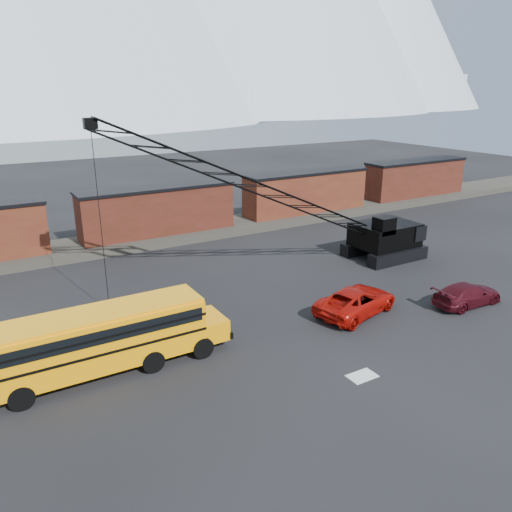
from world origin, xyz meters
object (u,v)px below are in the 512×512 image
at_px(school_bus, 105,338).
at_px(crawler_crane, 273,194).
at_px(red_pickup, 356,301).
at_px(maroon_suv, 467,294).

xyz_separation_m(school_bus, crawler_crane, (13.35, 6.32, 4.34)).
xyz_separation_m(school_bus, red_pickup, (14.63, -1.10, -0.99)).
distance_m(school_bus, red_pickup, 14.71).
bearing_deg(red_pickup, crawler_crane, -4.09).
relative_size(maroon_suv, crawler_crane, 0.19).
bearing_deg(school_bus, maroon_suv, -9.77).
height_order(red_pickup, crawler_crane, crawler_crane).
height_order(school_bus, crawler_crane, crawler_crane).
distance_m(school_bus, maroon_suv, 21.79).
distance_m(maroon_suv, crawler_crane, 13.98).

